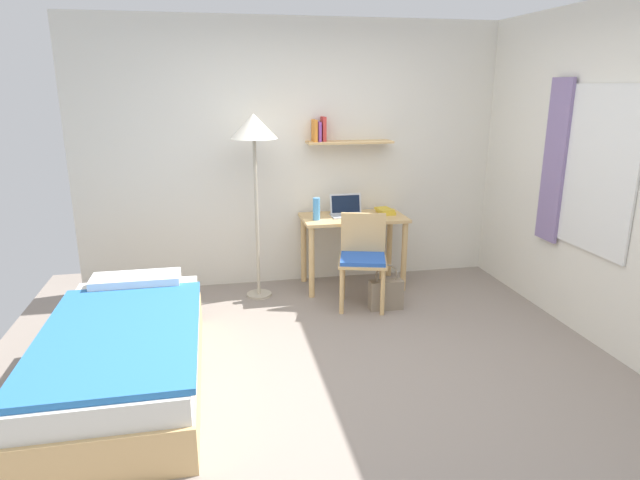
{
  "coord_description": "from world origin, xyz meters",
  "views": [
    {
      "loc": [
        -0.9,
        -3.32,
        1.97
      ],
      "look_at": [
        -0.13,
        0.51,
        0.85
      ],
      "focal_mm": 30.31,
      "sensor_mm": 36.0,
      "label": 1
    }
  ],
  "objects_px": {
    "desk": "(353,230)",
    "laptop": "(347,210)",
    "desk_chair": "(363,255)",
    "standing_lamp": "(254,136)",
    "bed": "(126,355)",
    "handbag": "(386,293)",
    "water_bottle": "(316,209)",
    "book_stack": "(385,211)"
  },
  "relations": [
    {
      "from": "bed",
      "to": "desk",
      "type": "distance_m",
      "value": 2.56
    },
    {
      "from": "desk_chair",
      "to": "water_bottle",
      "type": "bearing_deg",
      "value": 129.37
    },
    {
      "from": "desk",
      "to": "laptop",
      "type": "relative_size",
      "value": 3.16
    },
    {
      "from": "desk_chair",
      "to": "handbag",
      "type": "xyz_separation_m",
      "value": [
        0.19,
        -0.14,
        -0.33
      ]
    },
    {
      "from": "standing_lamp",
      "to": "laptop",
      "type": "relative_size",
      "value": 5.37
    },
    {
      "from": "standing_lamp",
      "to": "handbag",
      "type": "relative_size",
      "value": 4.04
    },
    {
      "from": "desk",
      "to": "desk_chair",
      "type": "height_order",
      "value": "desk_chair"
    },
    {
      "from": "book_stack",
      "to": "handbag",
      "type": "distance_m",
      "value": 0.94
    },
    {
      "from": "book_stack",
      "to": "bed",
      "type": "bearing_deg",
      "value": -144.87
    },
    {
      "from": "laptop",
      "to": "water_bottle",
      "type": "bearing_deg",
      "value": -159.8
    },
    {
      "from": "laptop",
      "to": "water_bottle",
      "type": "height_order",
      "value": "water_bottle"
    },
    {
      "from": "bed",
      "to": "book_stack",
      "type": "bearing_deg",
      "value": 35.13
    },
    {
      "from": "desk",
      "to": "laptop",
      "type": "bearing_deg",
      "value": 141.35
    },
    {
      "from": "desk_chair",
      "to": "laptop",
      "type": "relative_size",
      "value": 2.62
    },
    {
      "from": "handbag",
      "to": "standing_lamp",
      "type": "bearing_deg",
      "value": 153.6
    },
    {
      "from": "laptop",
      "to": "book_stack",
      "type": "height_order",
      "value": "laptop"
    },
    {
      "from": "laptop",
      "to": "standing_lamp",
      "type": "bearing_deg",
      "value": -171.37
    },
    {
      "from": "standing_lamp",
      "to": "water_bottle",
      "type": "bearing_deg",
      "value": 1.61
    },
    {
      "from": "desk_chair",
      "to": "handbag",
      "type": "bearing_deg",
      "value": -37.38
    },
    {
      "from": "laptop",
      "to": "handbag",
      "type": "xyz_separation_m",
      "value": [
        0.2,
        -0.69,
        -0.63
      ]
    },
    {
      "from": "desk_chair",
      "to": "water_bottle",
      "type": "height_order",
      "value": "water_bottle"
    },
    {
      "from": "desk",
      "to": "desk_chair",
      "type": "relative_size",
      "value": 1.21
    },
    {
      "from": "desk_chair",
      "to": "standing_lamp",
      "type": "distance_m",
      "value": 1.46
    },
    {
      "from": "water_bottle",
      "to": "handbag",
      "type": "relative_size",
      "value": 0.5
    },
    {
      "from": "standing_lamp",
      "to": "water_bottle",
      "type": "distance_m",
      "value": 0.91
    },
    {
      "from": "bed",
      "to": "standing_lamp",
      "type": "xyz_separation_m",
      "value": [
        1.02,
        1.49,
        1.3
      ]
    },
    {
      "from": "desk_chair",
      "to": "book_stack",
      "type": "distance_m",
      "value": 0.73
    },
    {
      "from": "water_bottle",
      "to": "desk",
      "type": "bearing_deg",
      "value": 11.0
    },
    {
      "from": "bed",
      "to": "desk_chair",
      "type": "distance_m",
      "value": 2.23
    },
    {
      "from": "bed",
      "to": "desk_chair",
      "type": "height_order",
      "value": "desk_chair"
    },
    {
      "from": "bed",
      "to": "desk",
      "type": "relative_size",
      "value": 1.91
    },
    {
      "from": "bed",
      "to": "standing_lamp",
      "type": "relative_size",
      "value": 1.13
    },
    {
      "from": "laptop",
      "to": "water_bottle",
      "type": "xyz_separation_m",
      "value": [
        -0.33,
        -0.12,
        0.05
      ]
    },
    {
      "from": "bed",
      "to": "handbag",
      "type": "bearing_deg",
      "value": 23.85
    },
    {
      "from": "standing_lamp",
      "to": "laptop",
      "type": "bearing_deg",
      "value": 8.63
    },
    {
      "from": "desk_chair",
      "to": "standing_lamp",
      "type": "relative_size",
      "value": 0.49
    },
    {
      "from": "handbag",
      "to": "desk",
      "type": "bearing_deg",
      "value": 102.96
    },
    {
      "from": "desk",
      "to": "water_bottle",
      "type": "bearing_deg",
      "value": -169.0
    },
    {
      "from": "desk",
      "to": "book_stack",
      "type": "bearing_deg",
      "value": 9.06
    },
    {
      "from": "laptop",
      "to": "book_stack",
      "type": "distance_m",
      "value": 0.41
    },
    {
      "from": "bed",
      "to": "handbag",
      "type": "relative_size",
      "value": 4.54
    },
    {
      "from": "book_stack",
      "to": "handbag",
      "type": "xyz_separation_m",
      "value": [
        -0.2,
        -0.7,
        -0.6
      ]
    }
  ]
}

